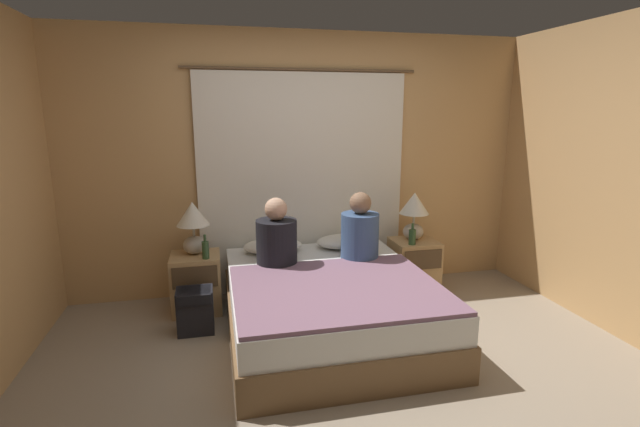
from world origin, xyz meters
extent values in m
plane|color=gray|center=(0.00, 0.00, 0.00)|extent=(16.00, 16.00, 0.00)
cube|color=tan|center=(0.00, 1.74, 1.25)|extent=(4.58, 0.06, 2.50)
cube|color=white|center=(0.00, 1.68, 1.06)|extent=(2.01, 0.02, 2.12)
cylinder|color=brown|center=(0.00, 1.68, 2.14)|extent=(2.21, 0.02, 0.02)
cube|color=brown|center=(0.00, 0.67, 0.13)|extent=(1.57, 1.92, 0.27)
cube|color=white|center=(0.00, 0.67, 0.37)|extent=(1.53, 1.88, 0.21)
cube|color=tan|center=(-1.05, 1.35, 0.26)|extent=(0.43, 0.40, 0.52)
cube|color=#4C3823|center=(-1.05, 1.14, 0.39)|extent=(0.38, 0.02, 0.19)
cube|color=tan|center=(1.05, 1.35, 0.26)|extent=(0.43, 0.40, 0.52)
cube|color=#4C3823|center=(1.05, 1.14, 0.39)|extent=(0.38, 0.02, 0.19)
ellipsoid|color=#B2A899|center=(-1.05, 1.39, 0.60)|extent=(0.20, 0.20, 0.16)
cylinder|color=#B2A893|center=(-1.05, 1.39, 0.73)|extent=(0.02, 0.02, 0.10)
cone|color=silver|center=(-1.05, 1.39, 0.89)|extent=(0.29, 0.29, 0.21)
ellipsoid|color=#B2A899|center=(1.05, 1.39, 0.60)|extent=(0.20, 0.20, 0.16)
cylinder|color=#B2A893|center=(1.05, 1.39, 0.73)|extent=(0.02, 0.02, 0.10)
cone|color=silver|center=(1.05, 1.39, 0.89)|extent=(0.29, 0.29, 0.21)
ellipsoid|color=silver|center=(-0.35, 1.41, 0.54)|extent=(0.54, 0.36, 0.12)
ellipsoid|color=silver|center=(0.35, 1.41, 0.54)|extent=(0.54, 0.36, 0.12)
cube|color=slate|center=(0.00, 0.37, 0.49)|extent=(1.51, 1.26, 0.03)
cylinder|color=black|center=(-0.36, 1.03, 0.68)|extent=(0.34, 0.34, 0.40)
sphere|color=tan|center=(-0.36, 1.03, 0.97)|extent=(0.19, 0.19, 0.19)
cylinder|color=#38517A|center=(0.37, 1.03, 0.69)|extent=(0.33, 0.33, 0.41)
sphere|color=#846047|center=(0.37, 1.03, 0.99)|extent=(0.19, 0.19, 0.19)
cylinder|color=#2D4C28|center=(-0.95, 1.22, 0.60)|extent=(0.06, 0.06, 0.15)
cylinder|color=#2D4C28|center=(-0.95, 1.22, 0.70)|extent=(0.02, 0.02, 0.06)
cylinder|color=#2D4C28|center=(0.96, 1.22, 0.59)|extent=(0.07, 0.07, 0.15)
cylinder|color=#2D4C28|center=(0.96, 1.22, 0.70)|extent=(0.02, 0.02, 0.06)
cube|color=black|center=(-1.05, 0.92, 0.18)|extent=(0.29, 0.22, 0.36)
cube|color=black|center=(-1.05, 0.90, 0.32)|extent=(0.26, 0.23, 0.08)
camera|label=1|loc=(-0.84, -2.71, 1.77)|focal=26.00mm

